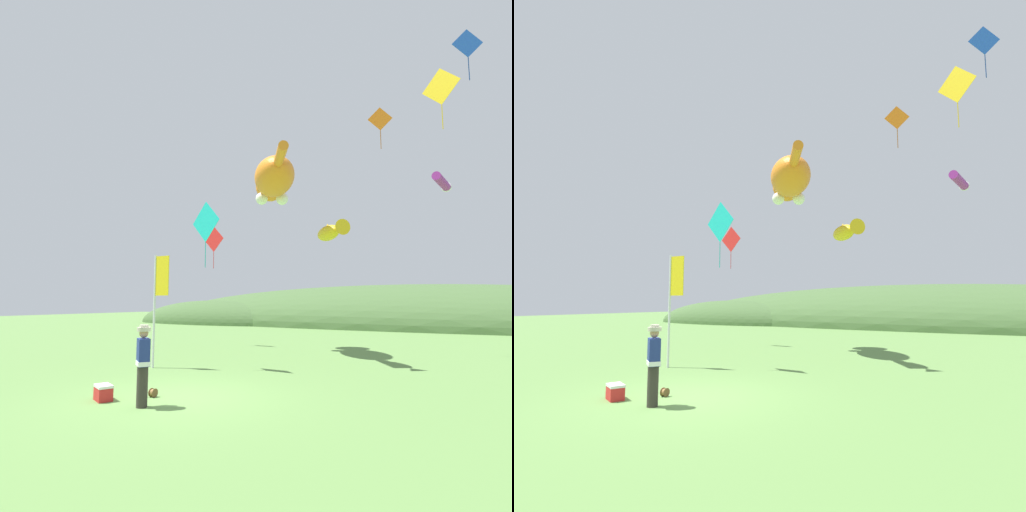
{
  "view_description": "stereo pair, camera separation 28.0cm",
  "coord_description": "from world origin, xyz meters",
  "views": [
    {
      "loc": [
        6.41,
        -7.62,
        2.29
      ],
      "look_at": [
        0.0,
        4.0,
        3.81
      ],
      "focal_mm": 28.0,
      "sensor_mm": 36.0,
      "label": 1
    },
    {
      "loc": [
        6.66,
        -7.48,
        2.29
      ],
      "look_at": [
        0.0,
        4.0,
        3.81
      ],
      "focal_mm": 28.0,
      "sensor_mm": 36.0,
      "label": 2
    }
  ],
  "objects": [
    {
      "name": "ground_plane",
      "position": [
        0.0,
        0.0,
        0.0
      ],
      "size": [
        120.0,
        120.0,
        0.0
      ],
      "primitive_type": "plane",
      "color": "#5B8442"
    },
    {
      "name": "distant_hill_ridge",
      "position": [
        -1.51,
        31.61,
        0.0
      ],
      "size": [
        55.85,
        15.89,
        7.78
      ],
      "color": "#426033",
      "rests_on": "ground"
    },
    {
      "name": "festival_attendant",
      "position": [
        -0.13,
        -0.94,
        0.95
      ],
      "size": [
        0.49,
        0.46,
        1.77
      ],
      "color": "#332D28",
      "rests_on": "ground"
    },
    {
      "name": "kite_spool",
      "position": [
        -0.57,
        -0.12,
        0.1
      ],
      "size": [
        0.13,
        0.21,
        0.21
      ],
      "color": "olive",
      "rests_on": "ground"
    },
    {
      "name": "picnic_cooler",
      "position": [
        -1.35,
        -0.93,
        0.18
      ],
      "size": [
        0.58,
        0.5,
        0.36
      ],
      "color": "red",
      "rests_on": "ground"
    },
    {
      "name": "festival_banner_pole",
      "position": [
        -3.46,
        3.1,
        2.59
      ],
      "size": [
        0.66,
        0.08,
        3.95
      ],
      "color": "silver",
      "rests_on": "ground"
    },
    {
      "name": "kite_giant_cat",
      "position": [
        -1.88,
        9.13,
        8.1
      ],
      "size": [
        4.0,
        5.81,
        2.0
      ],
      "color": "orange"
    },
    {
      "name": "kite_fish_windsock",
      "position": [
        1.68,
        6.83,
        4.92
      ],
      "size": [
        1.86,
        2.02,
        0.66
      ],
      "color": "gold"
    },
    {
      "name": "kite_tube_streamer",
      "position": [
        5.35,
        10.98,
        7.45
      ],
      "size": [
        0.66,
        2.12,
        0.44
      ],
      "color": "#8C268C"
    },
    {
      "name": "kite_diamond_orange",
      "position": [
        2.92,
        10.67,
        10.73
      ],
      "size": [
        1.06,
        0.38,
        2.02
      ],
      "color": "orange"
    },
    {
      "name": "kite_diamond_blue",
      "position": [
        6.62,
        8.35,
        11.86
      ],
      "size": [
        1.04,
        0.47,
        2.02
      ],
      "color": "blue"
    },
    {
      "name": "kite_diamond_teal",
      "position": [
        -1.85,
        3.67,
        5.09
      ],
      "size": [
        1.41,
        0.37,
        2.35
      ],
      "color": "#19BFBF"
    },
    {
      "name": "kite_diamond_red",
      "position": [
        -5.89,
        9.95,
        5.63
      ],
      "size": [
        1.37,
        0.21,
        2.29
      ],
      "color": "red"
    },
    {
      "name": "kite_diamond_gold",
      "position": [
        5.7,
        7.24,
        9.86
      ],
      "size": [
        1.29,
        0.49,
        2.27
      ],
      "color": "yellow"
    }
  ]
}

